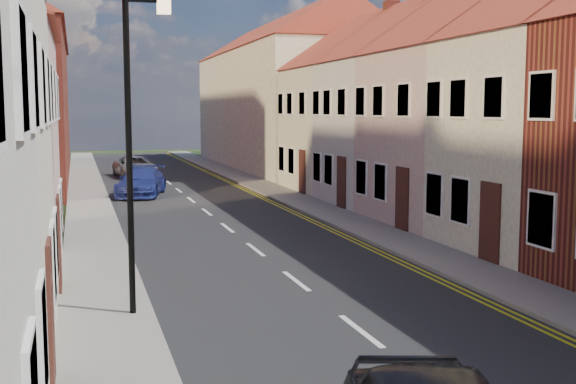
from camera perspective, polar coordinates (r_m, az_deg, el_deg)
road at (r=24.63m, az=-4.82°, el=-2.86°), size 7.00×90.00×0.02m
pavement_left at (r=24.14m, az=-15.12°, el=-3.13°), size 1.80×90.00×0.12m
pavement_right at (r=25.85m, az=4.79°, el=-2.30°), size 1.80×90.00×0.12m
cottage_r_pink at (r=26.77m, az=15.66°, el=7.26°), size 8.30×6.00×9.00m
cottage_r_white_far at (r=31.48m, az=10.41°, el=7.25°), size 8.30×5.20×9.00m
cottage_r_cream_far at (r=36.38m, az=6.55°, el=7.19°), size 8.30×6.00×9.00m
block_right_far at (r=50.84m, az=-0.22°, el=7.94°), size 8.30×24.20×10.50m
lamppost at (r=13.86m, az=-12.12°, el=4.44°), size 0.88×0.15×6.00m
car_far at (r=34.38m, az=-11.52°, el=0.79°), size 2.97×4.92×1.34m
car_distant at (r=44.07m, az=-11.99°, el=1.95°), size 2.57×4.72×1.25m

